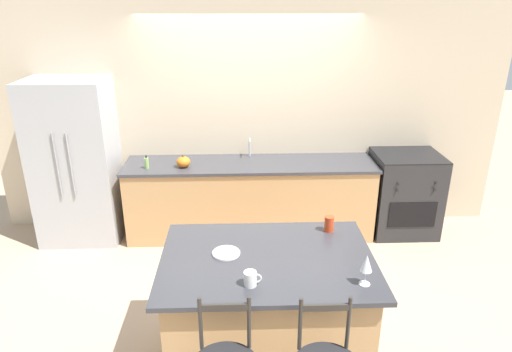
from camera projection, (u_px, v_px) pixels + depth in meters
ground_plane at (251, 248)px, 5.20m from camera, size 18.00×18.00×0.00m
wall_back at (249, 117)px, 5.38m from camera, size 6.00×0.07×2.70m
back_counter at (250, 198)px, 5.40m from camera, size 2.87×0.70×0.90m
sink_faucet at (250, 145)px, 5.37m from camera, size 0.02×0.13×0.22m
kitchen_island at (267, 313)px, 3.40m from camera, size 1.51×1.07×0.95m
refrigerator at (76, 162)px, 5.14m from camera, size 0.88×0.69×1.86m
oven_range at (404, 193)px, 5.43m from camera, size 0.75×0.68×0.98m
dinner_plate at (226, 253)px, 3.27m from camera, size 0.20×0.20×0.02m
wine_glass at (367, 264)px, 2.88m from camera, size 0.08×0.08×0.21m
coffee_mug at (251, 279)px, 2.90m from camera, size 0.12×0.08×0.10m
tumbler_cup at (329, 224)px, 3.57m from camera, size 0.07×0.07×0.13m
pumpkin_decoration at (183, 162)px, 5.07m from camera, size 0.16×0.16×0.15m
soap_bottle at (147, 163)px, 5.02m from camera, size 0.05×0.05×0.15m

